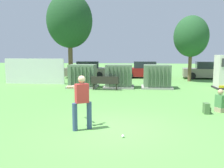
{
  "coord_description": "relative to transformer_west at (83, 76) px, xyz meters",
  "views": [
    {
      "loc": [
        0.75,
        -7.34,
        2.44
      ],
      "look_at": [
        -0.38,
        3.5,
        1.0
      ],
      "focal_mm": 37.83,
      "sensor_mm": 36.0,
      "label": 1
    }
  ],
  "objects": [
    {
      "name": "backpack",
      "position": [
        6.63,
        -6.68,
        -0.57
      ],
      "size": [
        0.27,
        0.32,
        0.44
      ],
      "color": "#4C723F",
      "rests_on": "ground"
    },
    {
      "name": "batter",
      "position": [
        2.06,
        -9.1,
        0.19
      ],
      "size": [
        1.09,
        1.48,
        1.74
      ],
      "color": "#384C75",
      "rests_on": "ground"
    },
    {
      "name": "parked_car_left_of_center",
      "position": [
        4.46,
        6.97,
        -0.04
      ],
      "size": [
        4.23,
        1.99,
        1.62
      ],
      "color": "maroon",
      "rests_on": "ground"
    },
    {
      "name": "seated_spectator",
      "position": [
        7.34,
        -6.29,
        -0.41
      ],
      "size": [
        0.79,
        0.67,
        0.96
      ],
      "color": "tan",
      "rests_on": "ground"
    },
    {
      "name": "fence_panel",
      "position": [
        -4.23,
        1.52,
        0.21
      ],
      "size": [
        4.8,
        0.12,
        2.0
      ],
      "primitive_type": "cube",
      "color": "white",
      "rests_on": "ground"
    },
    {
      "name": "ground_plane",
      "position": [
        3.04,
        -8.98,
        -0.79
      ],
      "size": [
        96.0,
        96.0,
        0.0
      ],
      "primitive_type": "plane",
      "color": "#5B9947"
    },
    {
      "name": "transformer_west",
      "position": [
        0.0,
        0.0,
        0.0
      ],
      "size": [
        2.1,
        1.7,
        1.62
      ],
      "color": "#9E9B93",
      "rests_on": "ground"
    },
    {
      "name": "tree_center_left",
      "position": [
        8.34,
        4.54,
        3.02
      ],
      "size": [
        2.91,
        2.91,
        5.55
      ],
      "color": "brown",
      "rests_on": "ground"
    },
    {
      "name": "transformer_mid_west",
      "position": [
        2.56,
        0.16,
        0.0
      ],
      "size": [
        2.1,
        1.7,
        1.62
      ],
      "color": "#9E9B93",
      "rests_on": "ground"
    },
    {
      "name": "transformer_mid_east",
      "position": [
        5.2,
        0.21,
        0.0
      ],
      "size": [
        2.1,
        1.7,
        1.62
      ],
      "color": "#9E9B93",
      "rests_on": "ground"
    },
    {
      "name": "park_bench",
      "position": [
        1.72,
        -1.06,
        -0.25
      ],
      "size": [
        1.81,
        0.43,
        0.92
      ],
      "color": "#2D2823",
      "rests_on": "ground"
    },
    {
      "name": "parked_car_right_of_center",
      "position": [
        10.36,
        6.77,
        -0.04
      ],
      "size": [
        4.37,
        2.28,
        1.62
      ],
      "color": "gray",
      "rests_on": "ground"
    },
    {
      "name": "parked_car_leftmost",
      "position": [
        -1.11,
        6.67,
        -0.04
      ],
      "size": [
        4.36,
        2.25,
        1.62
      ],
      "color": "gray",
      "rests_on": "ground"
    },
    {
      "name": "sports_ball",
      "position": [
        3.43,
        -9.74,
        -0.74
      ],
      "size": [
        0.09,
        0.09,
        0.09
      ],
      "primitive_type": "sphere",
      "color": "white",
      "rests_on": "ground"
    },
    {
      "name": "tree_left",
      "position": [
        -2.07,
        4.26,
        4.42
      ],
      "size": [
        3.97,
        3.97,
        7.59
      ],
      "color": "brown",
      "rests_on": "ground"
    }
  ]
}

